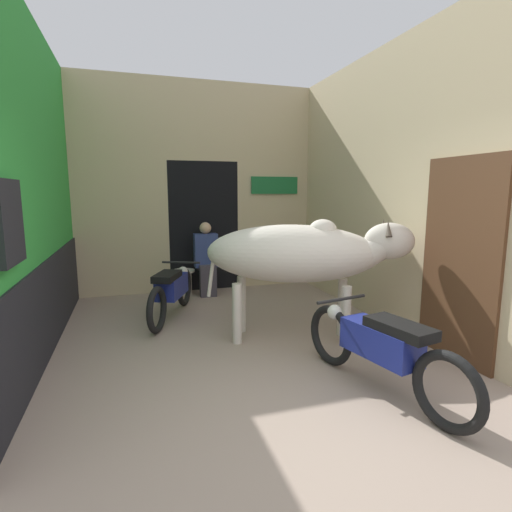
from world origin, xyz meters
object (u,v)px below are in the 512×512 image
shopkeeper_seated (206,257)px  plastic_stool (184,281)px  motorcycle_near (380,347)px  cow (302,254)px  motorcycle_far (172,290)px

shopkeeper_seated → plastic_stool: bearing=161.2°
motorcycle_near → plastic_stool: (-1.20, 3.92, -0.18)m
cow → motorcycle_near: cow is taller
cow → motorcycle_far: size_ratio=1.40×
motorcycle_far → cow: bearing=-43.5°
cow → shopkeeper_seated: (-0.68, 2.40, -0.38)m
shopkeeper_seated → plastic_stool: (-0.37, 0.13, -0.42)m
motorcycle_near → shopkeeper_seated: size_ratio=1.54×
cow → shopkeeper_seated: bearing=105.8°
motorcycle_near → shopkeeper_seated: shopkeeper_seated is taller
cow → plastic_stool: 2.86m
cow → plastic_stool: size_ratio=5.54×
cow → motorcycle_near: bearing=-84.2°
motorcycle_near → motorcycle_far: 3.09m
motorcycle_near → plastic_stool: motorcycle_near is taller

